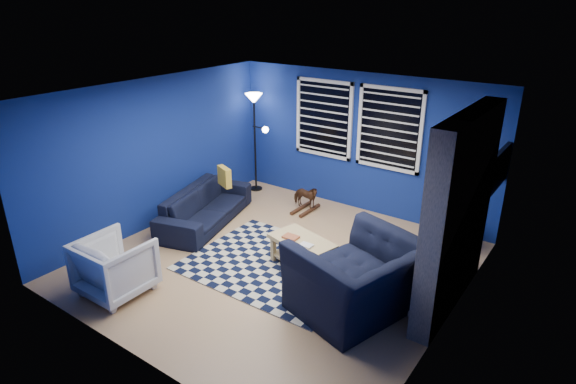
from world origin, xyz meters
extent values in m
plane|color=tan|center=(0.00, 0.00, 0.00)|extent=(5.00, 5.00, 0.00)
plane|color=white|center=(0.00, 0.00, 2.50)|extent=(5.00, 5.00, 0.00)
plane|color=navy|center=(0.00, 2.50, 1.25)|extent=(5.00, 0.00, 5.00)
plane|color=navy|center=(-2.50, 0.00, 1.25)|extent=(0.00, 5.00, 5.00)
plane|color=navy|center=(2.50, 0.00, 1.25)|extent=(0.00, 5.00, 5.00)
cube|color=gray|center=(2.37, 0.50, 1.25)|extent=(0.26, 2.00, 2.50)
cube|color=black|center=(2.23, 0.50, 0.35)|extent=(0.04, 0.70, 0.60)
cube|color=gray|center=(2.10, 0.50, 0.04)|extent=(0.50, 1.20, 0.08)
cube|color=black|center=(-0.75, 2.48, 1.60)|extent=(1.05, 0.02, 1.30)
cube|color=white|center=(-0.75, 2.47, 2.28)|extent=(1.17, 0.05, 0.06)
cube|color=white|center=(-0.75, 2.47, 0.92)|extent=(1.17, 0.05, 0.06)
cube|color=black|center=(0.55, 2.48, 1.60)|extent=(1.05, 0.02, 1.30)
cube|color=white|center=(0.55, 2.47, 2.28)|extent=(1.17, 0.05, 0.06)
cube|color=white|center=(0.55, 2.47, 0.92)|extent=(1.17, 0.05, 0.06)
cube|color=black|center=(2.45, 2.00, 1.40)|extent=(0.06, 1.00, 0.58)
cube|color=black|center=(2.42, 2.00, 1.40)|extent=(0.01, 0.92, 0.50)
cube|color=black|center=(0.03, -0.06, 0.01)|extent=(2.52, 2.02, 0.02)
imported|color=black|center=(-1.83, 0.39, 0.31)|extent=(2.24, 1.36, 0.61)
imported|color=black|center=(1.51, -0.37, 0.48)|extent=(1.77, 1.65, 0.96)
imported|color=gray|center=(-1.28, -1.83, 0.39)|extent=(0.85, 0.87, 0.78)
imported|color=#412614|center=(-0.69, 1.80, 0.29)|extent=(0.29, 0.54, 0.44)
cube|color=tan|center=(0.36, 0.12, 0.42)|extent=(1.05, 0.77, 0.06)
cube|color=tan|center=(0.36, 0.12, 0.13)|extent=(0.95, 0.66, 0.03)
cube|color=#9F4E2D|center=(0.20, 0.07, 0.47)|extent=(0.25, 0.21, 0.03)
cube|color=silver|center=(0.52, -0.01, 0.46)|extent=(0.21, 0.17, 0.03)
cube|color=tan|center=(-0.04, -0.09, 0.20)|extent=(0.08, 0.08, 0.38)
cube|color=tan|center=(0.76, -0.09, 0.20)|extent=(0.08, 0.08, 0.38)
cube|color=tan|center=(-0.04, 0.33, 0.20)|extent=(0.08, 0.08, 0.38)
cube|color=tan|center=(0.76, 0.33, 0.20)|extent=(0.08, 0.08, 0.38)
cube|color=tan|center=(1.91, 2.03, 0.23)|extent=(0.54, 0.36, 0.45)
cube|color=black|center=(1.91, 2.03, 0.23)|extent=(0.47, 0.33, 0.36)
cube|color=#6AE31A|center=(1.91, 2.03, 0.50)|extent=(0.34, 0.26, 0.09)
cylinder|color=black|center=(-2.12, 2.13, 0.02)|extent=(0.25, 0.25, 0.03)
cylinder|color=black|center=(-2.12, 2.13, 0.92)|extent=(0.04, 0.04, 1.83)
cone|color=white|center=(-2.12, 2.13, 1.87)|extent=(0.33, 0.33, 0.18)
sphere|color=white|center=(-1.81, 2.08, 1.31)|extent=(0.12, 0.12, 0.12)
cube|color=gold|center=(-1.68, 0.75, 0.78)|extent=(0.37, 0.24, 0.34)
camera|label=1|loc=(3.74, -4.98, 3.67)|focal=30.00mm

